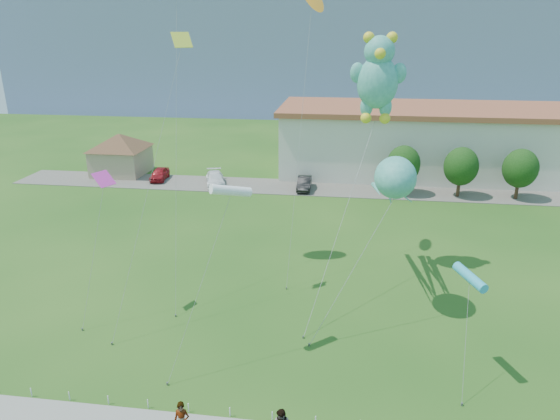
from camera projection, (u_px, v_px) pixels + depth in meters
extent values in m
plane|color=#1D4D15|center=(256.00, 399.00, 24.42)|extent=(160.00, 160.00, 0.00)
cube|color=#59544C|center=(311.00, 188.00, 57.02)|extent=(70.00, 6.00, 0.06)
cube|color=slate|center=(336.00, 48.00, 132.00)|extent=(160.00, 50.00, 25.00)
cube|color=tan|center=(121.00, 161.00, 62.32)|extent=(6.00, 6.00, 3.20)
pyramid|color=brown|center=(119.00, 141.00, 61.47)|extent=(9.20, 9.20, 1.80)
cube|color=beige|center=(530.00, 145.00, 60.84)|extent=(60.00, 14.00, 7.60)
cube|color=#984E31|center=(535.00, 111.00, 59.45)|extent=(61.00, 15.00, 0.60)
cylinder|color=white|center=(31.00, 392.00, 24.51)|extent=(0.05, 0.05, 0.50)
cylinder|color=white|center=(69.00, 396.00, 24.26)|extent=(0.05, 0.05, 0.50)
cylinder|color=white|center=(108.00, 400.00, 24.00)|extent=(0.05, 0.05, 0.50)
cylinder|color=white|center=(148.00, 404.00, 23.75)|extent=(0.05, 0.05, 0.50)
cylinder|color=white|center=(188.00, 408.00, 23.50)|extent=(0.05, 0.05, 0.50)
cylinder|color=white|center=(230.00, 412.00, 23.25)|extent=(0.05, 0.05, 0.50)
cylinder|color=white|center=(272.00, 416.00, 22.99)|extent=(0.05, 0.05, 0.50)
cylinder|color=white|center=(316.00, 420.00, 22.74)|extent=(0.05, 0.05, 0.50)
cylinder|color=#3F2B19|center=(402.00, 185.00, 54.46)|extent=(0.36, 0.36, 2.20)
ellipsoid|color=#14380F|center=(403.00, 164.00, 53.68)|extent=(3.60, 3.60, 4.14)
cylinder|color=#3F2B19|center=(458.00, 187.00, 53.71)|extent=(0.36, 0.36, 2.20)
ellipsoid|color=#14380F|center=(461.00, 166.00, 52.92)|extent=(3.60, 3.60, 4.14)
cylinder|color=#3F2B19|center=(517.00, 189.00, 52.95)|extent=(0.36, 0.36, 2.20)
ellipsoid|color=#14380F|center=(520.00, 168.00, 52.17)|extent=(3.60, 3.60, 4.14)
imported|color=maroon|center=(160.00, 174.00, 59.77)|extent=(2.05, 4.33, 1.43)
imported|color=white|center=(215.00, 179.00, 57.92)|extent=(3.40, 5.30, 1.43)
imported|color=black|center=(304.00, 183.00, 56.17)|extent=(1.63, 4.38, 1.43)
ellipsoid|color=teal|center=(395.00, 177.00, 29.48)|extent=(2.48, 3.22, 2.48)
sphere|color=white|center=(389.00, 177.00, 28.53)|extent=(0.39, 0.39, 0.39)
sphere|color=white|center=(405.00, 178.00, 28.42)|extent=(0.39, 0.39, 0.39)
cylinder|color=slate|center=(309.00, 345.00, 28.50)|extent=(0.10, 0.10, 0.16)
cylinder|color=gray|center=(353.00, 269.00, 28.64)|extent=(4.59, 3.88, 7.87)
ellipsoid|color=teal|center=(378.00, 83.00, 33.83)|extent=(2.80, 2.38, 3.49)
sphere|color=teal|center=(380.00, 51.00, 33.14)|extent=(2.04, 2.04, 2.04)
sphere|color=yellow|center=(369.00, 38.00, 32.94)|extent=(0.75, 0.75, 0.75)
sphere|color=yellow|center=(392.00, 38.00, 32.75)|extent=(0.75, 0.75, 0.75)
sphere|color=yellow|center=(380.00, 53.00, 32.37)|extent=(0.75, 0.75, 0.75)
ellipsoid|color=teal|center=(357.00, 73.00, 33.79)|extent=(0.97, 0.69, 1.35)
ellipsoid|color=teal|center=(399.00, 73.00, 33.44)|extent=(0.97, 0.69, 1.35)
ellipsoid|color=teal|center=(366.00, 107.00, 34.46)|extent=(0.86, 0.75, 1.40)
ellipsoid|color=teal|center=(385.00, 107.00, 34.30)|extent=(0.86, 0.75, 1.40)
sphere|color=yellow|center=(366.00, 118.00, 34.52)|extent=(0.75, 0.75, 0.75)
sphere|color=yellow|center=(385.00, 118.00, 34.36)|extent=(0.75, 0.75, 0.75)
cylinder|color=slate|center=(303.00, 337.00, 29.21)|extent=(0.10, 0.10, 0.16)
cylinder|color=gray|center=(342.00, 219.00, 31.95)|extent=(3.93, 10.47, 10.93)
cylinder|color=white|center=(231.00, 191.00, 25.32)|extent=(0.50, 2.25, 0.87)
cylinder|color=slate|center=(167.00, 384.00, 25.35)|extent=(0.10, 0.10, 0.16)
cylinder|color=gray|center=(199.00, 288.00, 25.36)|extent=(2.80, 3.75, 8.99)
cylinder|color=slate|center=(286.00, 288.00, 34.75)|extent=(0.10, 0.10, 0.16)
cylinder|color=gray|center=(299.00, 142.00, 34.84)|extent=(0.87, 7.31, 18.94)
cylinder|color=#2DAECE|center=(470.00, 277.00, 24.50)|extent=(0.50, 2.25, 0.87)
cylinder|color=slate|center=(462.00, 404.00, 23.96)|extent=(0.10, 0.10, 0.16)
cylinder|color=gray|center=(466.00, 341.00, 24.25)|extent=(0.27, 2.64, 5.24)
cylinder|color=slate|center=(176.00, 316.00, 31.41)|extent=(0.10, 0.10, 0.16)
cylinder|color=gray|center=(176.00, 146.00, 32.08)|extent=(1.40, 8.51, 19.67)
cube|color=#F536BD|center=(104.00, 179.00, 29.50)|extent=(1.29, 1.29, 0.86)
cylinder|color=slate|center=(82.00, 329.00, 29.97)|extent=(0.10, 0.10, 0.16)
cylinder|color=gray|center=(93.00, 256.00, 29.76)|extent=(1.12, 2.83, 8.38)
cube|color=#CBDA33|center=(182.00, 40.00, 29.28)|extent=(1.29, 1.29, 0.86)
cylinder|color=slate|center=(112.00, 343.00, 28.61)|extent=(0.10, 0.10, 0.16)
cylinder|color=gray|center=(147.00, 191.00, 28.96)|extent=(2.99, 7.12, 16.14)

